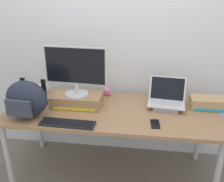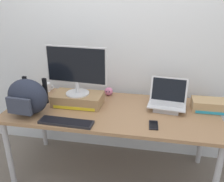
% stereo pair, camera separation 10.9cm
% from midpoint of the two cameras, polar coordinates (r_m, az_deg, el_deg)
% --- Properties ---
extents(ground_plane, '(20.00, 20.00, 0.00)m').
position_cam_midpoint_polar(ground_plane, '(2.58, 1.28, -18.94)').
color(ground_plane, '#70665B').
extents(back_wall, '(7.00, 0.10, 2.60)m').
position_cam_midpoint_polar(back_wall, '(2.47, 3.51, 12.85)').
color(back_wall, silver).
rests_on(back_wall, ground).
extents(desk, '(1.90, 0.80, 0.72)m').
position_cam_midpoint_polar(desk, '(2.21, 1.42, -5.87)').
color(desk, '#99704C').
rests_on(desk, ground).
extents(toner_box_yellow, '(0.46, 0.26, 0.11)m').
position_cam_midpoint_polar(toner_box_yellow, '(2.26, -6.79, -1.95)').
color(toner_box_yellow, '#9E7A51').
rests_on(toner_box_yellow, desk).
extents(desktop_monitor, '(0.57, 0.22, 0.45)m').
position_cam_midpoint_polar(desktop_monitor, '(2.16, -7.15, 5.20)').
color(desktop_monitor, silver).
rests_on(desktop_monitor, toner_box_yellow).
extents(open_laptop, '(0.35, 0.27, 0.27)m').
position_cam_midpoint_polar(open_laptop, '(2.23, 14.41, -2.86)').
color(open_laptop, '#ADADB2').
rests_on(open_laptop, desk).
extents(external_keyboard, '(0.45, 0.14, 0.02)m').
position_cam_midpoint_polar(external_keyboard, '(1.97, -9.38, -7.37)').
color(external_keyboard, black).
rests_on(external_keyboard, desk).
extents(messenger_backpack, '(0.38, 0.30, 0.32)m').
position_cam_midpoint_polar(messenger_backpack, '(2.15, -18.24, -1.37)').
color(messenger_backpack, '#232838').
rests_on(messenger_backpack, desk).
extents(coffee_mug, '(0.13, 0.09, 0.09)m').
position_cam_midpoint_polar(coffee_mug, '(2.64, -14.29, 0.88)').
color(coffee_mug, silver).
rests_on(coffee_mug, desk).
extents(cell_phone, '(0.08, 0.14, 0.01)m').
position_cam_midpoint_polar(cell_phone, '(1.95, 11.51, -8.01)').
color(cell_phone, black).
rests_on(cell_phone, desk).
extents(plush_toy, '(0.09, 0.09, 0.09)m').
position_cam_midpoint_polar(plush_toy, '(2.46, 0.48, -0.11)').
color(plush_toy, '#CC7099').
rests_on(plush_toy, desk).
extents(toner_box_cyan, '(0.32, 0.18, 0.10)m').
position_cam_midpoint_polar(toner_box_cyan, '(2.33, 23.73, -3.16)').
color(toner_box_cyan, tan).
rests_on(toner_box_cyan, desk).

